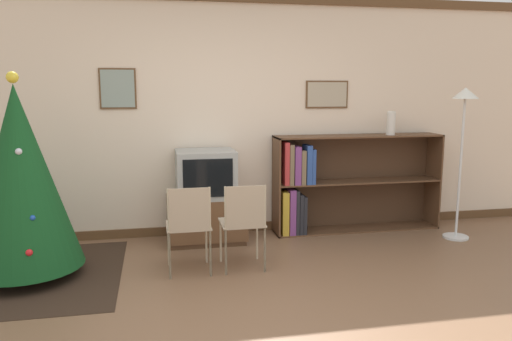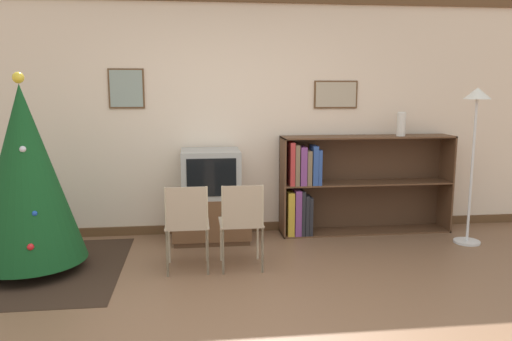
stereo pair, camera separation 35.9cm
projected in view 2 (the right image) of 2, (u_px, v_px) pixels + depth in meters
ground_plane at (256, 324)px, 3.59m from camera, size 24.00×24.00×0.00m
wall_back at (231, 116)px, 5.71m from camera, size 8.06×0.11×2.70m
area_rug at (33, 270)px, 4.63m from camera, size 1.63×1.78×0.01m
christmas_tree at (26, 175)px, 4.48m from camera, size 0.99×0.99×1.81m
tv_console at (211, 218)px, 5.52m from camera, size 0.84×0.55×0.50m
television at (211, 173)px, 5.44m from camera, size 0.63×0.54×0.51m
folding_chair_left at (187, 222)px, 4.52m from camera, size 0.40×0.40×0.82m
folding_chair_right at (242, 221)px, 4.58m from camera, size 0.40×0.40×0.82m
bookshelf at (336, 186)px, 5.76m from camera, size 1.99×0.36×1.13m
vase at (401, 124)px, 5.67m from camera, size 0.10×0.10×0.27m
standing_lamp at (475, 125)px, 5.24m from camera, size 0.28×0.28×1.68m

